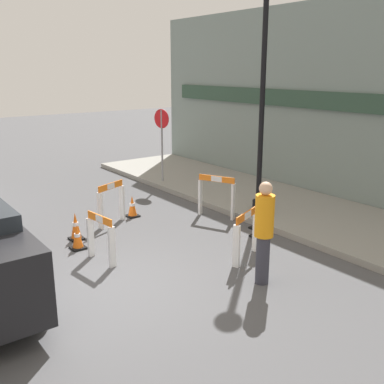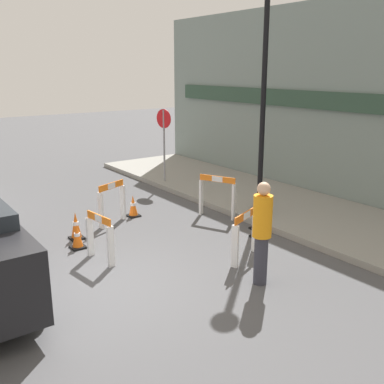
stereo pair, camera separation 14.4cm
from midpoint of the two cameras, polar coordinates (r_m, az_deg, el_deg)
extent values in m
plane|color=#4C4C4F|center=(8.09, -12.84, -11.98)|extent=(60.00, 60.00, 0.00)
cube|color=gray|center=(11.70, 15.64, -3.06)|extent=(18.00, 3.28, 0.15)
cube|color=gray|center=(12.59, 21.42, 10.20)|extent=(18.00, 0.12, 5.50)
cube|color=#2D4738|center=(12.49, 21.17, 10.42)|extent=(16.20, 0.10, 0.50)
cylinder|color=black|center=(11.74, 8.03, -1.58)|extent=(0.29, 0.29, 0.24)
cylinder|color=black|center=(11.26, 8.53, 11.25)|extent=(0.13, 0.13, 5.47)
cylinder|color=gray|center=(14.39, -4.12, 5.84)|extent=(0.06, 0.06, 2.27)
cylinder|color=red|center=(14.27, -4.18, 9.27)|extent=(0.59, 0.16, 0.60)
cube|color=white|center=(11.32, -9.24, -1.35)|extent=(0.14, 0.10, 0.88)
cube|color=white|center=(10.76, -11.92, -2.37)|extent=(0.14, 0.10, 0.88)
cube|color=orange|center=(10.90, -10.68, 0.75)|extent=(0.34, 0.79, 0.15)
cube|color=white|center=(10.90, -10.68, 0.75)|extent=(0.12, 0.25, 0.14)
cube|color=white|center=(9.27, -13.18, -5.62)|extent=(0.08, 0.14, 0.81)
cube|color=white|center=(8.70, -10.60, -6.91)|extent=(0.08, 0.14, 0.81)
cube|color=orange|center=(8.82, -12.11, -3.34)|extent=(0.79, 0.13, 0.15)
cube|color=white|center=(8.82, -12.11, -3.34)|extent=(0.24, 0.06, 0.14)
cube|color=white|center=(8.58, 5.17, -6.89)|extent=(0.14, 0.10, 0.85)
cube|color=white|center=(9.35, 7.68, -5.05)|extent=(0.14, 0.10, 0.85)
cube|color=orange|center=(8.79, 6.58, -2.90)|extent=(0.38, 0.91, 0.15)
cube|color=white|center=(8.79, 6.58, -2.90)|extent=(0.13, 0.28, 0.14)
cube|color=white|center=(11.19, 4.86, -1.27)|extent=(0.11, 0.14, 0.93)
cube|color=white|center=(11.57, 0.69, -0.66)|extent=(0.11, 0.14, 0.93)
cube|color=orange|center=(11.23, 2.78, 1.68)|extent=(0.90, 0.43, 0.15)
cube|color=white|center=(11.23, 2.78, 1.68)|extent=(0.28, 0.15, 0.13)
cube|color=black|center=(10.25, 7.98, -5.58)|extent=(0.30, 0.30, 0.04)
cone|color=orange|center=(10.16, 8.04, -4.13)|extent=(0.22, 0.22, 0.51)
cylinder|color=white|center=(10.15, 8.04, -4.00)|extent=(0.13, 0.13, 0.07)
cube|color=black|center=(11.63, -7.90, -3.01)|extent=(0.30, 0.30, 0.04)
cone|color=orange|center=(11.55, -7.95, -1.69)|extent=(0.22, 0.22, 0.52)
cylinder|color=white|center=(11.54, -7.96, -1.57)|extent=(0.13, 0.13, 0.07)
cube|color=black|center=(10.37, -14.84, -5.73)|extent=(0.30, 0.30, 0.04)
cone|color=orange|center=(10.26, -14.96, -4.11)|extent=(0.22, 0.23, 0.58)
cylinder|color=white|center=(10.25, -14.97, -3.96)|extent=(0.13, 0.13, 0.08)
cube|color=black|center=(9.85, -14.67, -6.85)|extent=(0.30, 0.30, 0.04)
cone|color=orange|center=(9.76, -14.77, -5.44)|extent=(0.23, 0.23, 0.48)
cylinder|color=white|center=(9.75, -14.78, -5.31)|extent=(0.13, 0.13, 0.07)
cube|color=black|center=(10.76, 7.89, -4.55)|extent=(0.30, 0.30, 0.04)
cone|color=orange|center=(10.67, 7.94, -3.10)|extent=(0.23, 0.22, 0.53)
cylinder|color=white|center=(10.66, 7.95, -2.97)|extent=(0.13, 0.13, 0.07)
cylinder|color=#33333D|center=(8.02, 8.44, -8.50)|extent=(0.24, 0.24, 0.88)
cylinder|color=orange|center=(7.73, 8.67, -3.01)|extent=(0.33, 0.33, 0.73)
sphere|color=#DBAD89|center=(7.59, 8.82, 0.44)|extent=(0.23, 0.23, 0.23)
cylinder|color=black|center=(7.30, -19.49, -13.03)|extent=(0.60, 0.18, 0.60)
camera|label=1|loc=(0.07, -90.41, -0.11)|focal=42.00mm
camera|label=2|loc=(0.07, 89.59, 0.11)|focal=42.00mm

